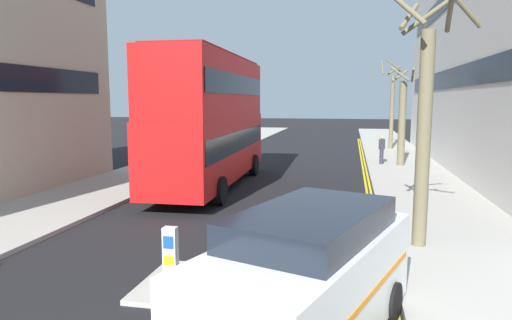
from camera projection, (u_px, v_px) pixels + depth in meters
name	position (u px, v px, depth m)	size (l,w,h in m)	color
sidewalk_right	(423.00, 190.00, 18.87)	(4.00, 80.00, 0.14)	#ADA89E
sidewalk_left	(132.00, 179.00, 21.49)	(4.00, 80.00, 0.14)	#ADA89E
kerb_line_outer	(372.00, 199.00, 17.36)	(0.10, 56.00, 0.01)	yellow
kerb_line_inner	(368.00, 199.00, 17.39)	(0.10, 56.00, 0.01)	yellow
traffic_island	(171.00, 282.00, 9.36)	(1.10, 2.20, 0.10)	#ADA89E
keep_left_bollard	(171.00, 256.00, 9.29)	(0.36, 0.28, 1.11)	silver
double_decker_bus_away	(211.00, 117.00, 19.58)	(3.00, 10.87, 5.64)	red
taxi_minivan	(305.00, 281.00, 6.85)	(3.35, 5.16, 2.12)	white
pedestrian_far	(382.00, 149.00, 25.94)	(0.34, 0.22, 1.62)	#2D2D38
street_tree_near	(402.00, 121.00, 25.22)	(1.33, 1.43, 5.43)	#6B6047
street_tree_mid	(425.00, 123.00, 11.08)	(1.99, 1.99, 6.40)	#6B6047
street_tree_far	(392.00, 106.00, 33.89)	(1.80, 1.73, 6.60)	#6B6047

